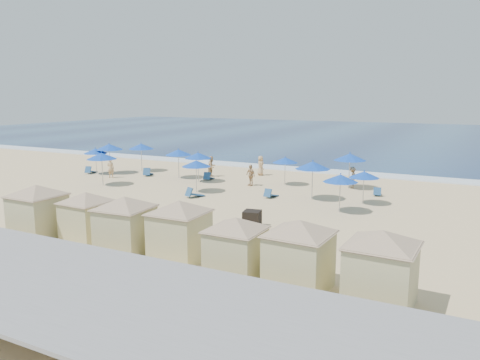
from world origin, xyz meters
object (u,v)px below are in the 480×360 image
object	(u,v)px
umbrella_8	(313,165)
beachgoer_4	(260,166)
trash_bin	(252,219)
umbrella_6	(196,164)
umbrella_10	(364,175)
umbrella_7	(285,160)
umbrella_9	(350,157)
umbrella_0	(109,147)
umbrella_5	(198,156)
beachgoer_2	(251,175)
beachgoer_3	(352,177)
umbrella_1	(95,151)
cabana_1	(87,210)
umbrella_4	(178,152)
cabana_0	(37,204)
beachgoer_1	(212,166)
cabana_4	(236,240)
beachgoer_0	(111,168)
umbrella_11	(340,178)
cabana_6	(382,259)
cabana_3	(179,223)
cabana_5	(299,246)
umbrella_3	(102,156)
cabana_2	(125,218)

from	to	relation	value
umbrella_8	beachgoer_4	xyz separation A→B (m)	(-6.93, 6.96, -1.43)
beachgoer_4	trash_bin	bearing A→B (deg)	155.09
umbrella_6	umbrella_10	size ratio (longest dim) A/B	1.08
umbrella_7	umbrella_9	world-z (taller)	umbrella_9
umbrella_0	umbrella_5	size ratio (longest dim) A/B	1.11
beachgoer_2	beachgoer_3	world-z (taller)	beachgoer_2
umbrella_1	umbrella_5	xyz separation A→B (m)	(9.82, 0.88, 0.09)
umbrella_5	umbrella_0	bearing A→B (deg)	-179.38
cabana_1	umbrella_4	bearing A→B (deg)	110.52
cabana_0	beachgoer_1	distance (m)	18.47
umbrella_8	beachgoer_3	size ratio (longest dim) A/B	1.68
cabana_4	beachgoer_2	size ratio (longest dim) A/B	2.53
umbrella_1	beachgoer_0	world-z (taller)	umbrella_1
umbrella_11	cabana_0	bearing A→B (deg)	-134.96
umbrella_11	beachgoer_3	xyz separation A→B (m)	(-1.19, 7.65, -1.23)
cabana_4	umbrella_9	world-z (taller)	umbrella_9
cabana_6	umbrella_6	distance (m)	19.56
umbrella_4	umbrella_8	bearing A→B (deg)	-12.30
trash_bin	cabana_4	distance (m)	6.96
trash_bin	beachgoer_2	bearing A→B (deg)	105.50
cabana_6	umbrella_10	world-z (taller)	cabana_6
umbrella_4	trash_bin	bearing A→B (deg)	-41.25
cabana_3	umbrella_1	world-z (taller)	cabana_3
cabana_5	umbrella_3	world-z (taller)	cabana_5
umbrella_11	cabana_3	bearing A→B (deg)	-108.67
cabana_2	cabana_3	size ratio (longest dim) A/B	0.99
cabana_5	umbrella_7	bearing A→B (deg)	113.47
cabana_4	trash_bin	bearing A→B (deg)	111.00
umbrella_0	umbrella_5	xyz separation A→B (m)	(8.98, 0.10, -0.23)
beachgoer_3	beachgoer_4	distance (m)	8.44
beachgoer_3	cabana_3	bearing A→B (deg)	-6.70
cabana_0	umbrella_0	size ratio (longest dim) A/B	1.68
beachgoer_0	beachgoer_1	bearing A→B (deg)	-164.02
umbrella_11	umbrella_7	bearing A→B (deg)	133.21
cabana_6	umbrella_5	bearing A→B (deg)	136.89
umbrella_8	umbrella_9	xyz separation A→B (m)	(1.18, 4.75, 0.05)
umbrella_5	beachgoer_0	distance (m)	7.71
umbrella_5	umbrella_11	bearing A→B (deg)	-19.50
cabana_2	beachgoer_4	distance (m)	20.92
umbrella_4	beachgoer_4	world-z (taller)	umbrella_4
cabana_4	umbrella_8	world-z (taller)	umbrella_8
cabana_3	cabana_6	size ratio (longest dim) A/B	0.99
umbrella_5	beachgoer_2	xyz separation A→B (m)	(4.30, 0.50, -1.28)
umbrella_8	cabana_0	bearing A→B (deg)	-122.60
umbrella_6	beachgoer_3	world-z (taller)	umbrella_6
umbrella_1	umbrella_0	bearing A→B (deg)	42.91
cabana_6	beachgoer_1	xyz separation A→B (m)	(-17.30, 18.49, -0.75)
cabana_5	umbrella_9	xyz separation A→B (m)	(-3.06, 18.62, 0.74)
umbrella_0	umbrella_7	world-z (taller)	umbrella_0
umbrella_7	beachgoer_0	distance (m)	14.40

